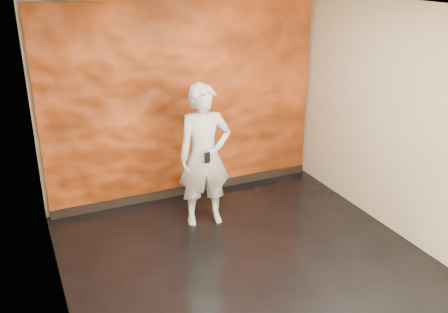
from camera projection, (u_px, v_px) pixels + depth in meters
room at (250, 146)px, 5.20m from camera, size 4.02×4.02×2.81m
feature_wall at (185, 102)px, 6.87m from camera, size 3.90×0.06×2.75m
baseboard at (189, 189)px, 7.32m from camera, size 3.90×0.04×0.12m
man at (205, 156)px, 6.23m from camera, size 0.73×0.54×1.84m
phone at (207, 158)px, 5.99m from camera, size 0.07×0.02×0.13m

